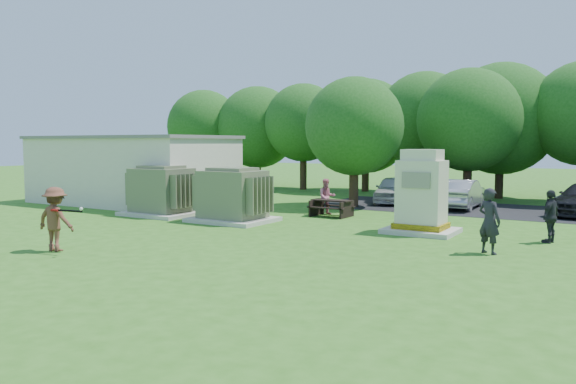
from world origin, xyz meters
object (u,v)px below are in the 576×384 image
Objects in this scene: transformer_right at (233,196)px; person_walking_right at (551,216)px; generator_cabinet at (421,197)px; batter at (55,219)px; picnic_table at (331,206)px; person_at_picnic at (327,197)px; car_silver_a at (461,194)px; transformer_left at (162,192)px; car_white at (393,190)px; person_by_generator at (489,221)px.

transformer_right reaches higher than person_walking_right.
generator_cabinet reaches higher than person_walking_right.
generator_cabinet is 11.34m from batter.
picnic_table is 11.05m from batter.
batter is 11.37m from person_at_picnic.
car_silver_a is at bearing 10.15° from person_at_picnic.
picnic_table is at bearing 54.15° from car_silver_a.
transformer_right is 4.30m from person_at_picnic.
generator_cabinet is 1.56× the size of batter.
transformer_right is 1.07× the size of generator_cabinet.
picnic_table is 6.81m from car_silver_a.
generator_cabinet is 5.06m from picnic_table.
person_at_picnic is (-4.96, 2.66, -0.47)m from generator_cabinet.
transformer_left is 14.70m from person_walking_right.
transformer_left is 0.76× the size of car_white.
transformer_left is 6.89m from person_at_picnic.
transformer_left is at bearing 18.64° from person_by_generator.
batter is 1.18× the size of person_at_picnic.
transformer_left is 3.70m from transformer_right.
car_silver_a reaches higher than picnic_table.
car_silver_a is at bearing 41.83° from transformer_left.
person_at_picnic is at bearing -111.37° from car_white.
person_by_generator is (9.75, -1.38, -0.07)m from transformer_right.
generator_cabinet is 3.68m from person_by_generator.
car_silver_a is (-3.43, 10.34, -0.23)m from person_by_generator.
picnic_table is 8.63m from person_walking_right.
batter is at bearing -132.25° from generator_cabinet.
transformer_right reaches higher than person_at_picnic.
car_silver_a is (3.77, 5.67, 0.24)m from picnic_table.
batter is 0.99× the size of person_by_generator.
car_white is (2.79, 9.50, -0.30)m from transformer_right.
generator_cabinet is at bearing 8.87° from transformer_right.
person_at_picnic is 5.79m from car_white.
generator_cabinet reaches higher than transformer_left.
generator_cabinet is 1.73× the size of picnic_table.
transformer_right is 11.02m from person_walking_right.
person_walking_right is at bearing 6.92° from transformer_right.
picnic_table is at bearing -8.44° from person_by_generator.
generator_cabinet is 9.43m from car_white.
person_by_generator is at bearing -5.84° from transformer_left.
picnic_table is at bearing -106.54° from car_white.
person_by_generator is 0.46× the size of car_white.
transformer_left is 7.93m from batter.
person_walking_right reaches higher than person_at_picnic.
person_by_generator reaches higher than batter.
transformer_right is 1.86× the size of picnic_table.
picnic_table is 0.40× the size of car_silver_a.
person_by_generator is at bearing -159.85° from batter.
person_at_picnic is at bearing 151.81° from generator_cabinet.
batter is (-0.59, -7.30, -0.08)m from transformer_right.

